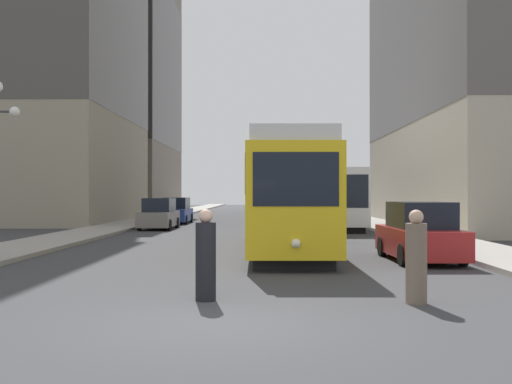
{
  "coord_description": "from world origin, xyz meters",
  "views": [
    {
      "loc": [
        0.71,
        -8.98,
        2.06
      ],
      "look_at": [
        0.43,
        10.07,
        2.13
      ],
      "focal_mm": 39.97,
      "sensor_mm": 36.0,
      "label": 1
    }
  ],
  "objects_px": {
    "parked_car_right_far": "(420,234)",
    "pedestrian_crossing_far": "(416,260)",
    "transit_bus": "(333,196)",
    "parked_car_left_near": "(159,215)",
    "pedestrian_crossing_near": "(206,258)",
    "streetcar": "(284,193)",
    "parked_car_left_mid": "(176,211)"
  },
  "relations": [
    {
      "from": "parked_car_right_far",
      "to": "pedestrian_crossing_far",
      "type": "height_order",
      "value": "parked_car_right_far"
    },
    {
      "from": "transit_bus",
      "to": "parked_car_right_far",
      "type": "height_order",
      "value": "transit_bus"
    },
    {
      "from": "parked_car_left_near",
      "to": "pedestrian_crossing_near",
      "type": "relative_size",
      "value": 2.44
    },
    {
      "from": "parked_car_right_far",
      "to": "pedestrian_crossing_near",
      "type": "relative_size",
      "value": 2.42
    },
    {
      "from": "streetcar",
      "to": "pedestrian_crossing_far",
      "type": "height_order",
      "value": "streetcar"
    },
    {
      "from": "parked_car_left_near",
      "to": "parked_car_right_far",
      "type": "height_order",
      "value": "same"
    },
    {
      "from": "parked_car_left_mid",
      "to": "parked_car_right_far",
      "type": "distance_m",
      "value": 25.04
    },
    {
      "from": "parked_car_left_mid",
      "to": "parked_car_right_far",
      "type": "relative_size",
      "value": 1.07
    },
    {
      "from": "streetcar",
      "to": "transit_bus",
      "type": "xyz_separation_m",
      "value": [
        3.49,
        14.12,
        -0.15
      ]
    },
    {
      "from": "parked_car_left_near",
      "to": "pedestrian_crossing_far",
      "type": "relative_size",
      "value": 2.44
    },
    {
      "from": "pedestrian_crossing_far",
      "to": "parked_car_left_near",
      "type": "bearing_deg",
      "value": 104.22
    },
    {
      "from": "parked_car_left_mid",
      "to": "pedestrian_crossing_far",
      "type": "relative_size",
      "value": 2.6
    },
    {
      "from": "pedestrian_crossing_far",
      "to": "streetcar",
      "type": "bearing_deg",
      "value": 94.34
    },
    {
      "from": "transit_bus",
      "to": "pedestrian_crossing_far",
      "type": "xyz_separation_m",
      "value": [
        -1.37,
        -24.17,
        -1.12
      ]
    },
    {
      "from": "parked_car_left_mid",
      "to": "pedestrian_crossing_far",
      "type": "xyz_separation_m",
      "value": [
        9.06,
        -29.34,
        -0.02
      ]
    },
    {
      "from": "transit_bus",
      "to": "parked_car_left_mid",
      "type": "relative_size",
      "value": 2.55
    },
    {
      "from": "parked_car_left_mid",
      "to": "pedestrian_crossing_near",
      "type": "bearing_deg",
      "value": -79.89
    },
    {
      "from": "transit_bus",
      "to": "pedestrian_crossing_far",
      "type": "bearing_deg",
      "value": -92.61
    },
    {
      "from": "streetcar",
      "to": "pedestrian_crossing_near",
      "type": "relative_size",
      "value": 7.13
    },
    {
      "from": "parked_car_left_mid",
      "to": "pedestrian_crossing_near",
      "type": "distance_m",
      "value": 29.52
    },
    {
      "from": "streetcar",
      "to": "pedestrian_crossing_far",
      "type": "xyz_separation_m",
      "value": [
        2.12,
        -10.05,
        -1.28
      ]
    },
    {
      "from": "streetcar",
      "to": "parked_car_left_mid",
      "type": "distance_m",
      "value": 20.54
    },
    {
      "from": "streetcar",
      "to": "parked_car_left_near",
      "type": "relative_size",
      "value": 2.92
    },
    {
      "from": "parked_car_left_near",
      "to": "parked_car_left_mid",
      "type": "height_order",
      "value": "same"
    },
    {
      "from": "streetcar",
      "to": "pedestrian_crossing_far",
      "type": "bearing_deg",
      "value": -78.76
    },
    {
      "from": "parked_car_left_near",
      "to": "parked_car_right_far",
      "type": "bearing_deg",
      "value": -54.71
    },
    {
      "from": "parked_car_left_mid",
      "to": "pedestrian_crossing_far",
      "type": "height_order",
      "value": "parked_car_left_mid"
    },
    {
      "from": "parked_car_left_mid",
      "to": "pedestrian_crossing_far",
      "type": "bearing_deg",
      "value": -72.62
    },
    {
      "from": "streetcar",
      "to": "parked_car_left_near",
      "type": "height_order",
      "value": "streetcar"
    },
    {
      "from": "parked_car_right_far",
      "to": "parked_car_left_mid",
      "type": "bearing_deg",
      "value": -65.18
    },
    {
      "from": "transit_bus",
      "to": "parked_car_left_mid",
      "type": "height_order",
      "value": "transit_bus"
    },
    {
      "from": "transit_bus",
      "to": "pedestrian_crossing_near",
      "type": "distance_m",
      "value": 24.53
    }
  ]
}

